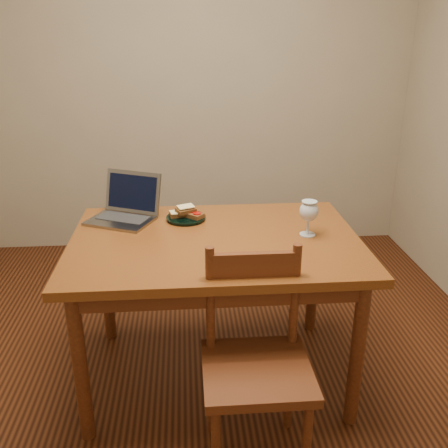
{
  "coord_description": "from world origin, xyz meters",
  "views": [
    {
      "loc": [
        -0.08,
        -2.13,
        1.63
      ],
      "look_at": [
        0.09,
        -0.05,
        0.8
      ],
      "focal_mm": 40.0,
      "sensor_mm": 36.0,
      "label": 1
    }
  ],
  "objects": [
    {
      "name": "floor",
      "position": [
        0.0,
        0.0,
        -0.01
      ],
      "size": [
        3.2,
        3.2,
        0.02
      ],
      "primitive_type": "cube",
      "color": "black",
      "rests_on": "ground"
    },
    {
      "name": "back_wall",
      "position": [
        0.0,
        1.61,
        1.3
      ],
      "size": [
        3.2,
        0.02,
        2.6
      ],
      "primitive_type": "cube",
      "color": "gray",
      "rests_on": "floor"
    },
    {
      "name": "front_wall",
      "position": [
        0.0,
        -1.61,
        1.3
      ],
      "size": [
        3.2,
        0.02,
        2.6
      ],
      "primitive_type": "cube",
      "color": "gray",
      "rests_on": "floor"
    },
    {
      "name": "table",
      "position": [
        0.05,
        -0.07,
        0.65
      ],
      "size": [
        1.3,
        0.9,
        0.74
      ],
      "color": "#532A0D",
      "rests_on": "floor"
    },
    {
      "name": "chair",
      "position": [
        0.17,
        -0.58,
        0.47
      ],
      "size": [
        0.41,
        0.39,
        0.44
      ],
      "rotation": [
        0.0,
        0.0,
        0.0
      ],
      "color": "#3C1C0C",
      "rests_on": "floor"
    },
    {
      "name": "plate",
      "position": [
        -0.08,
        0.17,
        0.75
      ],
      "size": [
        0.2,
        0.2,
        0.02
      ],
      "primitive_type": "cylinder",
      "color": "black",
      "rests_on": "table"
    },
    {
      "name": "sandwich_cheese",
      "position": [
        -0.12,
        0.18,
        0.77
      ],
      "size": [
        0.1,
        0.07,
        0.03
      ],
      "primitive_type": null,
      "rotation": [
        0.0,
        0.0,
        0.19
      ],
      "color": "#381E0C",
      "rests_on": "plate"
    },
    {
      "name": "sandwich_tomato",
      "position": [
        -0.05,
        0.16,
        0.77
      ],
      "size": [
        0.11,
        0.11,
        0.03
      ],
      "primitive_type": null,
      "rotation": [
        0.0,
        0.0,
        -0.75
      ],
      "color": "#381E0C",
      "rests_on": "plate"
    },
    {
      "name": "sandwich_top",
      "position": [
        -0.08,
        0.18,
        0.79
      ],
      "size": [
        0.11,
        0.09,
        0.03
      ],
      "primitive_type": null,
      "rotation": [
        0.0,
        0.0,
        0.48
      ],
      "color": "#381E0C",
      "rests_on": "plate"
    },
    {
      "name": "milk_glass",
      "position": [
        0.47,
        -0.07,
        0.82
      ],
      "size": [
        0.09,
        0.09,
        0.17
      ],
      "primitive_type": null,
      "color": "white",
      "rests_on": "table"
    },
    {
      "name": "laptop",
      "position": [
        -0.38,
        0.22,
        0.8
      ],
      "size": [
        0.39,
        0.37,
        0.22
      ],
      "rotation": [
        0.0,
        0.0,
        -0.43
      ],
      "color": "slate",
      "rests_on": "table"
    }
  ]
}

